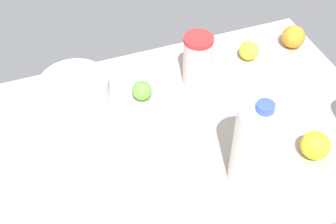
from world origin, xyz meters
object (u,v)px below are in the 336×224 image
orange_by_jug (293,37)px  lemon_far_back (249,51)px  tumbler_cup (197,60)px  lemon_loose (315,145)px  egg_carton (123,186)px  mixing_bowl (75,89)px  milk_jug (257,146)px  lime_near_front (142,91)px

orange_by_jug → lemon_far_back: size_ratio=1.22×
tumbler_cup → lemon_loose: bearing=-64.7°
egg_carton → mixing_bowl: bearing=103.6°
egg_carton → lemon_loose: lemon_loose is taller
lemon_loose → tumbler_cup: bearing=115.3°
tumbler_cup → milk_jug: milk_jug is taller
milk_jug → orange_by_jug: bearing=49.3°
orange_by_jug → lemon_far_back: 16.58cm
tumbler_cup → lemon_loose: 41.48cm
tumbler_cup → egg_carton: (-32.34, -31.95, -5.29)cm
milk_jug → egg_carton: bearing=168.4°
tumbler_cup → egg_carton: bearing=-135.4°
tumbler_cup → milk_jug: size_ratio=0.63×
milk_jug → lime_near_front: size_ratio=4.48×
egg_carton → lemon_loose: size_ratio=3.72×
mixing_bowl → lemon_far_back: mixing_bowl is taller
tumbler_cup → lime_near_front: tumbler_cup is taller
lemon_loose → orange_by_jug: (18.73, 42.45, -0.03)cm
tumbler_cup → orange_by_jug: size_ratio=2.20×
egg_carton → lemon_far_back: size_ratio=4.56×
tumbler_cup → lemon_loose: tumbler_cup is taller
mixing_bowl → orange_by_jug: 72.49cm
tumbler_cup → egg_carton: tumbler_cup is taller
mixing_bowl → orange_by_jug: orange_by_jug is taller
mixing_bowl → lemon_far_back: (55.93, -0.94, -0.33)cm
mixing_bowl → lime_near_front: (18.31, -6.77, -0.49)cm
milk_jug → orange_by_jug: milk_jug is taller
milk_jug → lemon_loose: (18.66, 1.06, -8.52)cm
milk_jug → lemon_far_back: milk_jug is taller
lime_near_front → lemon_loose: size_ratio=0.77×
mixing_bowl → tumbler_cup: tumbler_cup is taller
egg_carton → orange_by_jug: orange_by_jug is taller
orange_by_jug → egg_carton: bearing=-151.6°
tumbler_cup → lime_near_front: bearing=-175.4°
milk_jug → lemon_loose: 20.54cm
lime_near_front → lemon_far_back: 38.07cm
lemon_loose → lemon_far_back: (2.18, 41.69, -0.70)cm
mixing_bowl → orange_by_jug: (72.49, -0.19, 0.34)cm
lemon_loose → orange_by_jug: same height
tumbler_cup → lemon_far_back: tumbler_cup is taller
egg_carton → lemon_far_back: 63.53cm
lemon_far_back → egg_carton: bearing=-145.1°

